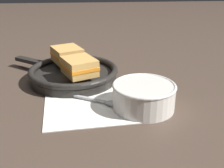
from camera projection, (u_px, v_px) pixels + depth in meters
The scene contains 7 objects.
ground_plane at pixel (106, 98), 0.74m from camera, with size 4.00×4.00×0.00m, color #47382D.
napkin at pixel (93, 105), 0.70m from camera, with size 0.26×0.23×0.00m.
soup_bowl at pixel (144, 95), 0.68m from camera, with size 0.15×0.15×0.06m.
spoon at pixel (107, 102), 0.70m from camera, with size 0.14×0.09×0.01m.
skillet at pixel (73, 74), 0.85m from camera, with size 0.34×0.29×0.04m.
sandwich_near_left at pixel (67, 55), 0.88m from camera, with size 0.11×0.12×0.05m.
sandwich_near_right at pixel (79, 66), 0.78m from camera, with size 0.11×0.12×0.05m.
Camera 1 is at (-0.04, -0.66, 0.33)m, focal length 45.00 mm.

